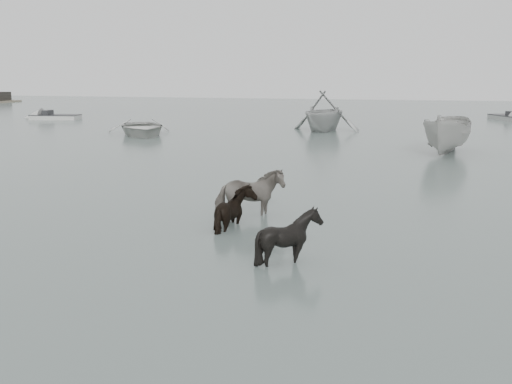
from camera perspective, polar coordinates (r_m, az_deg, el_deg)
ground at (r=13.13m, az=7.64°, el=-4.85°), size 140.00×140.00×0.00m
pony_pinto at (r=15.00m, az=-0.68°, el=0.38°), size 1.99×1.46×1.53m
pony_dark at (r=13.98m, az=-1.99°, el=-0.84°), size 1.53×1.65×1.36m
pony_black at (r=11.41m, az=3.35°, el=-3.88°), size 1.25×1.13×1.32m
rowboat_lead at (r=35.74m, az=-11.39°, el=6.51°), size 6.03×6.56×1.11m
rowboat_trail at (r=37.73m, az=6.86°, el=8.18°), size 5.47×6.02×2.75m
boat_small at (r=28.26m, az=18.69°, el=5.60°), size 3.09×5.33×1.94m
skiff_outer at (r=49.47m, az=-19.43°, el=7.29°), size 5.48×2.35×0.75m
skiff_mid at (r=50.45m, az=23.96°, el=7.03°), size 3.45×5.04×0.75m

